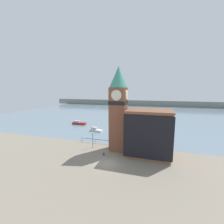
{
  "coord_description": "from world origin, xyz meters",
  "views": [
    {
      "loc": [
        8.97,
        -26.48,
        14.77
      ],
      "look_at": [
        -0.71,
        5.94,
        9.64
      ],
      "focal_mm": 24.0,
      "sensor_mm": 36.0,
      "label": 1
    }
  ],
  "objects": [
    {
      "name": "pier_railing",
      "position": [
        -6.97,
        10.42,
        0.94
      ],
      "size": [
        8.76,
        0.08,
        1.09
      ],
      "color": "#232328",
      "rests_on": "ground_plane"
    },
    {
      "name": "boat_near",
      "position": [
        -11.34,
        21.4,
        0.52
      ],
      "size": [
        5.04,
        2.81,
        1.42
      ],
      "rotation": [
        0.0,
        0.0,
        -0.24
      ],
      "color": "silver",
      "rests_on": "water"
    },
    {
      "name": "clock_tower",
      "position": [
        0.3,
        7.91,
        10.66
      ],
      "size": [
        4.33,
        4.33,
        20.08
      ],
      "color": "brown",
      "rests_on": "ground_plane"
    },
    {
      "name": "boat_far",
      "position": [
        -22.46,
        29.19,
        0.58
      ],
      "size": [
        5.9,
        1.87,
        1.55
      ],
      "rotation": [
        0.0,
        0.0,
        0.01
      ],
      "color": "maroon",
      "rests_on": "water"
    },
    {
      "name": "pier_building",
      "position": [
        7.55,
        6.82,
        5.19
      ],
      "size": [
        9.93,
        7.33,
        10.33
      ],
      "color": "#935B42",
      "rests_on": "ground_plane"
    },
    {
      "name": "water",
      "position": [
        0.0,
        70.67,
        -0.0
      ],
      "size": [
        160.0,
        120.0,
        0.0
      ],
      "color": "slate",
      "rests_on": "ground_plane"
    },
    {
      "name": "ground_plane",
      "position": [
        0.0,
        0.0,
        0.0
      ],
      "size": [
        160.0,
        160.0,
        0.0
      ],
      "primitive_type": "plane",
      "color": "gray"
    },
    {
      "name": "mooring_bollard_near",
      "position": [
        -1.94,
        3.63,
        0.34
      ],
      "size": [
        0.34,
        0.34,
        0.64
      ],
      "color": "#2D2D33",
      "rests_on": "ground_plane"
    },
    {
      "name": "lamp_post",
      "position": [
        -6.21,
        7.12,
        2.79
      ],
      "size": [
        0.32,
        0.32,
        3.99
      ],
      "color": "#2D2D33",
      "rests_on": "ground_plane"
    },
    {
      "name": "far_shoreline",
      "position": [
        0.0,
        110.67,
        2.5
      ],
      "size": [
        180.0,
        3.0,
        5.0
      ],
      "color": "gray",
      "rests_on": "water"
    }
  ]
}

